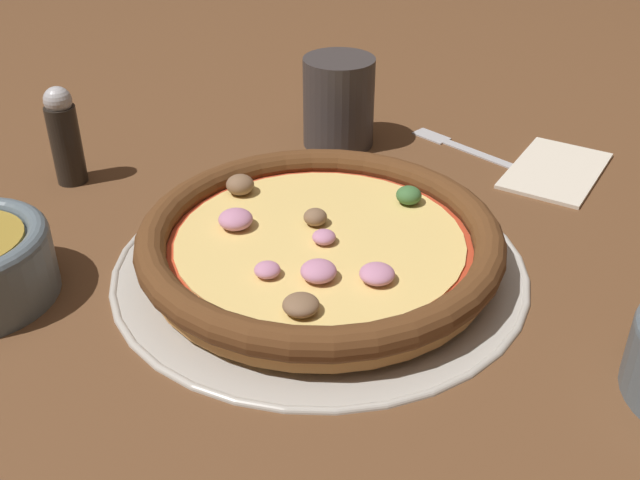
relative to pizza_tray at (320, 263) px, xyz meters
name	(u,v)px	position (x,y,z in m)	size (l,w,h in m)	color
ground_plane	(320,266)	(0.00, 0.00, 0.00)	(3.00, 3.00, 0.00)	brown
pizza_tray	(320,263)	(0.00, 0.00, 0.00)	(0.37, 0.37, 0.01)	#B7B2A8
pizza	(320,241)	(0.00, 0.00, 0.02)	(0.32, 0.32, 0.04)	#BC7F42
drinking_cup	(339,102)	(0.14, 0.23, 0.05)	(0.08, 0.08, 0.10)	#383333
napkin	(556,169)	(0.32, 0.05, 0.00)	(0.17, 0.16, 0.01)	beige
fork	(467,149)	(0.26, 0.14, 0.00)	(0.07, 0.17, 0.00)	#B7B7BC
pepper_shaker	(65,136)	(-0.17, 0.27, 0.05)	(0.03, 0.03, 0.11)	black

